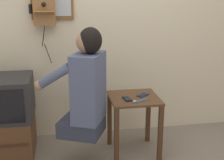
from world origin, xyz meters
The scene contains 9 objects.
wall_back centered at (0.00, 1.15, 1.27)m, with size 6.80×0.05×2.55m.
side_table centered at (0.39, 0.61, 0.44)m, with size 0.45×0.45×0.57m.
person centered at (-0.08, 0.48, 0.74)m, with size 0.62×0.53×0.95m.
tv_stand centered at (-0.85, 0.78, 0.19)m, with size 0.57×0.51×0.38m.
television centered at (-0.84, 0.76, 0.58)m, with size 0.58×0.49×0.39m.
wall_phone_antique centered at (-0.41, 1.06, 1.38)m, with size 0.25×0.18×0.77m.
cell_phone_held centered at (0.31, 0.55, 0.58)m, with size 0.08×0.13×0.01m.
cell_phone_spare centered at (0.48, 0.63, 0.58)m, with size 0.13×0.12×0.01m.
toothbrush centered at (0.41, 0.48, 0.58)m, with size 0.16×0.09×0.02m.
Camera 1 is at (-0.27, -2.07, 1.54)m, focal length 50.00 mm.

